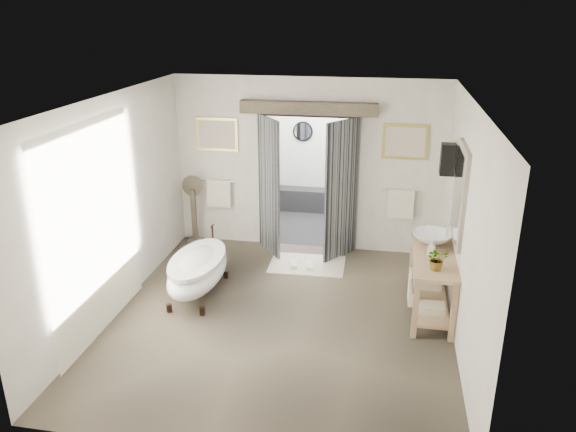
# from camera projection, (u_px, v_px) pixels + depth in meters

# --- Properties ---
(ground_plane) EXTENTS (5.00, 5.00, 0.00)m
(ground_plane) POSITION_uv_depth(u_px,v_px,m) (280.00, 318.00, 7.53)
(ground_plane) COLOR brown
(room_shell) EXTENTS (4.52, 5.02, 2.91)m
(room_shell) POSITION_uv_depth(u_px,v_px,m) (275.00, 189.00, 6.79)
(room_shell) COLOR silver
(room_shell) RESTS_ON ground_plane
(shower_room) EXTENTS (2.22, 2.01, 2.51)m
(shower_room) POSITION_uv_depth(u_px,v_px,m) (319.00, 173.00, 10.90)
(shower_room) COLOR black
(shower_room) RESTS_ON ground_plane
(back_wall_dressing) EXTENTS (3.82, 0.74, 2.52)m
(back_wall_dressing) POSITION_uv_depth(u_px,v_px,m) (307.00, 162.00, 9.12)
(back_wall_dressing) COLOR black
(back_wall_dressing) RESTS_ON ground_plane
(clawfoot_tub) EXTENTS (0.72, 1.61, 0.79)m
(clawfoot_tub) POSITION_uv_depth(u_px,v_px,m) (198.00, 270.00, 8.05)
(clawfoot_tub) COLOR black
(clawfoot_tub) RESTS_ON ground_plane
(vanity) EXTENTS (0.57, 1.60, 0.85)m
(vanity) POSITION_uv_depth(u_px,v_px,m) (430.00, 277.00, 7.57)
(vanity) COLOR tan
(vanity) RESTS_ON ground_plane
(pedestal_mirror) EXTENTS (0.37, 0.24, 1.25)m
(pedestal_mirror) POSITION_uv_depth(u_px,v_px,m) (194.00, 215.00, 9.74)
(pedestal_mirror) COLOR brown
(pedestal_mirror) RESTS_ON ground_plane
(rug) EXTENTS (1.22, 0.83, 0.01)m
(rug) POSITION_uv_depth(u_px,v_px,m) (307.00, 264.00, 9.09)
(rug) COLOR beige
(rug) RESTS_ON ground_plane
(slippers) EXTENTS (0.42, 0.30, 0.05)m
(slippers) POSITION_uv_depth(u_px,v_px,m) (302.00, 265.00, 9.01)
(slippers) COLOR beige
(slippers) RESTS_ON rug
(basin) EXTENTS (0.67, 0.67, 0.19)m
(basin) POSITION_uv_depth(u_px,v_px,m) (432.00, 239.00, 7.68)
(basin) COLOR white
(basin) RESTS_ON vanity
(plant) EXTENTS (0.33, 0.30, 0.30)m
(plant) POSITION_uv_depth(u_px,v_px,m) (437.00, 259.00, 6.95)
(plant) COLOR gray
(plant) RESTS_ON vanity
(soap_bottle_a) EXTENTS (0.11, 0.11, 0.20)m
(soap_bottle_a) POSITION_uv_depth(u_px,v_px,m) (431.00, 247.00, 7.39)
(soap_bottle_a) COLOR gray
(soap_bottle_a) RESTS_ON vanity
(soap_bottle_b) EXTENTS (0.17, 0.17, 0.16)m
(soap_bottle_b) POSITION_uv_depth(u_px,v_px,m) (428.00, 230.00, 8.01)
(soap_bottle_b) COLOR gray
(soap_bottle_b) RESTS_ON vanity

